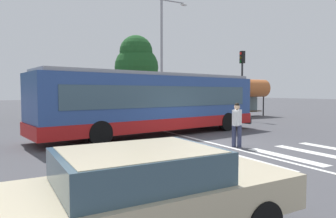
{
  "coord_description": "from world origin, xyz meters",
  "views": [
    {
      "loc": [
        -7.28,
        -9.88,
        2.13
      ],
      "look_at": [
        -0.32,
        3.19,
        1.3
      ],
      "focal_mm": 32.17,
      "sensor_mm": 36.0,
      "label": 1
    }
  ],
  "objects_px": {
    "traffic_light_far_corner": "(242,75)",
    "twin_arm_street_lamp": "(162,45)",
    "parked_car_silver": "(177,107)",
    "background_tree_right": "(136,63)",
    "parked_car_charcoal": "(123,109)",
    "bus_stop_shelter": "(248,89)",
    "city_transit_bus": "(156,103)",
    "parked_car_red": "(151,108)",
    "foreground_sedan": "(143,190)",
    "pedestrian_crossing_street": "(237,122)",
    "parked_car_white": "(87,109)",
    "parked_car_black": "(52,110)"
  },
  "relations": [
    {
      "from": "traffic_light_far_corner",
      "to": "twin_arm_street_lamp",
      "type": "bearing_deg",
      "value": 130.4
    },
    {
      "from": "parked_car_silver",
      "to": "background_tree_right",
      "type": "height_order",
      "value": "background_tree_right"
    },
    {
      "from": "parked_car_charcoal",
      "to": "bus_stop_shelter",
      "type": "xyz_separation_m",
      "value": [
        10.14,
        -3.77,
        1.65
      ]
    },
    {
      "from": "city_transit_bus",
      "to": "parked_car_charcoal",
      "type": "relative_size",
      "value": 2.67
    },
    {
      "from": "parked_car_red",
      "to": "twin_arm_street_lamp",
      "type": "xyz_separation_m",
      "value": [
        0.13,
        -1.94,
        5.21
      ]
    },
    {
      "from": "foreground_sedan",
      "to": "traffic_light_far_corner",
      "type": "bearing_deg",
      "value": 44.25
    },
    {
      "from": "city_transit_bus",
      "to": "foreground_sedan",
      "type": "bearing_deg",
      "value": -116.58
    },
    {
      "from": "pedestrian_crossing_street",
      "to": "twin_arm_street_lamp",
      "type": "height_order",
      "value": "twin_arm_street_lamp"
    },
    {
      "from": "parked_car_white",
      "to": "parked_car_silver",
      "type": "relative_size",
      "value": 1.0
    },
    {
      "from": "parked_car_silver",
      "to": "pedestrian_crossing_street",
      "type": "bearing_deg",
      "value": -111.61
    },
    {
      "from": "traffic_light_far_corner",
      "to": "bus_stop_shelter",
      "type": "bearing_deg",
      "value": 40.94
    },
    {
      "from": "pedestrian_crossing_street",
      "to": "parked_car_red",
      "type": "relative_size",
      "value": 0.38
    },
    {
      "from": "parked_car_white",
      "to": "twin_arm_street_lamp",
      "type": "height_order",
      "value": "twin_arm_street_lamp"
    },
    {
      "from": "traffic_light_far_corner",
      "to": "twin_arm_street_lamp",
      "type": "distance_m",
      "value": 6.97
    },
    {
      "from": "parked_car_black",
      "to": "twin_arm_street_lamp",
      "type": "xyz_separation_m",
      "value": [
        8.35,
        -1.81,
        5.21
      ]
    },
    {
      "from": "parked_car_black",
      "to": "background_tree_right",
      "type": "distance_m",
      "value": 12.05
    },
    {
      "from": "city_transit_bus",
      "to": "parked_car_silver",
      "type": "distance_m",
      "value": 12.75
    },
    {
      "from": "bus_stop_shelter",
      "to": "twin_arm_street_lamp",
      "type": "height_order",
      "value": "twin_arm_street_lamp"
    },
    {
      "from": "parked_car_black",
      "to": "parked_car_silver",
      "type": "xyz_separation_m",
      "value": [
        10.89,
        0.03,
        0.0
      ]
    },
    {
      "from": "foreground_sedan",
      "to": "background_tree_right",
      "type": "relative_size",
      "value": 0.56
    },
    {
      "from": "twin_arm_street_lamp",
      "to": "parked_car_black",
      "type": "bearing_deg",
      "value": 167.8
    },
    {
      "from": "background_tree_right",
      "to": "parked_car_black",
      "type": "bearing_deg",
      "value": -146.74
    },
    {
      "from": "foreground_sedan",
      "to": "parked_car_silver",
      "type": "relative_size",
      "value": 1.0
    },
    {
      "from": "city_transit_bus",
      "to": "parked_car_white",
      "type": "relative_size",
      "value": 2.71
    },
    {
      "from": "city_transit_bus",
      "to": "background_tree_right",
      "type": "relative_size",
      "value": 1.5
    },
    {
      "from": "parked_car_silver",
      "to": "bus_stop_shelter",
      "type": "bearing_deg",
      "value": -40.02
    },
    {
      "from": "parked_car_charcoal",
      "to": "parked_car_red",
      "type": "bearing_deg",
      "value": 8.06
    },
    {
      "from": "parked_car_white",
      "to": "bus_stop_shelter",
      "type": "xyz_separation_m",
      "value": [
        12.99,
        -4.25,
        1.65
      ]
    },
    {
      "from": "twin_arm_street_lamp",
      "to": "city_transit_bus",
      "type": "bearing_deg",
      "value": -118.62
    },
    {
      "from": "parked_car_red",
      "to": "twin_arm_street_lamp",
      "type": "height_order",
      "value": "twin_arm_street_lamp"
    },
    {
      "from": "bus_stop_shelter",
      "to": "background_tree_right",
      "type": "xyz_separation_m",
      "value": [
        -6.35,
        10.15,
        2.83
      ]
    },
    {
      "from": "parked_car_black",
      "to": "parked_car_red",
      "type": "xyz_separation_m",
      "value": [
        8.22,
        0.13,
        0.0
      ]
    },
    {
      "from": "foreground_sedan",
      "to": "bus_stop_shelter",
      "type": "distance_m",
      "value": 23.47
    },
    {
      "from": "bus_stop_shelter",
      "to": "foreground_sedan",
      "type": "bearing_deg",
      "value": -136.34
    },
    {
      "from": "parked_car_white",
      "to": "parked_car_red",
      "type": "relative_size",
      "value": 1.0
    },
    {
      "from": "parked_car_silver",
      "to": "traffic_light_far_corner",
      "type": "xyz_separation_m",
      "value": [
        1.67,
        -6.77,
        2.67
      ]
    },
    {
      "from": "foreground_sedan",
      "to": "traffic_light_far_corner",
      "type": "xyz_separation_m",
      "value": [
        13.79,
        13.43,
        2.67
      ]
    },
    {
      "from": "parked_car_red",
      "to": "bus_stop_shelter",
      "type": "relative_size",
      "value": 1.2
    },
    {
      "from": "background_tree_right",
      "to": "twin_arm_street_lamp",
      "type": "bearing_deg",
      "value": -97.18
    },
    {
      "from": "parked_car_red",
      "to": "twin_arm_street_lamp",
      "type": "distance_m",
      "value": 5.56
    },
    {
      "from": "parked_car_charcoal",
      "to": "twin_arm_street_lamp",
      "type": "xyz_separation_m",
      "value": [
        2.79,
        -1.56,
        5.21
      ]
    },
    {
      "from": "foreground_sedan",
      "to": "parked_car_white",
      "type": "relative_size",
      "value": 1.0
    },
    {
      "from": "city_transit_bus",
      "to": "parked_car_red",
      "type": "height_order",
      "value": "city_transit_bus"
    },
    {
      "from": "background_tree_right",
      "to": "parked_car_red",
      "type": "bearing_deg",
      "value": -100.63
    },
    {
      "from": "city_transit_bus",
      "to": "parked_car_red",
      "type": "relative_size",
      "value": 2.7
    },
    {
      "from": "parked_car_black",
      "to": "parked_car_red",
      "type": "distance_m",
      "value": 8.23
    },
    {
      "from": "parked_car_silver",
      "to": "traffic_light_far_corner",
      "type": "height_order",
      "value": "traffic_light_far_corner"
    },
    {
      "from": "parked_car_red",
      "to": "bus_stop_shelter",
      "type": "distance_m",
      "value": 8.71
    },
    {
      "from": "city_transit_bus",
      "to": "parked_car_silver",
      "type": "relative_size",
      "value": 2.71
    },
    {
      "from": "parked_car_black",
      "to": "twin_arm_street_lamp",
      "type": "distance_m",
      "value": 10.01
    }
  ]
}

